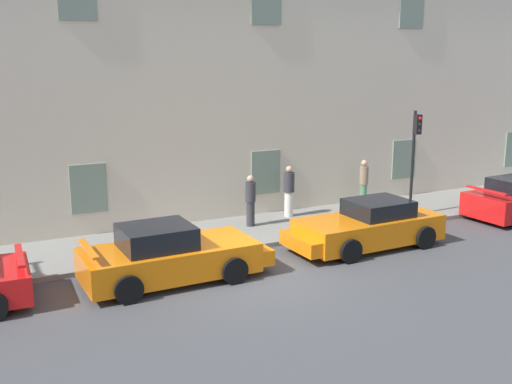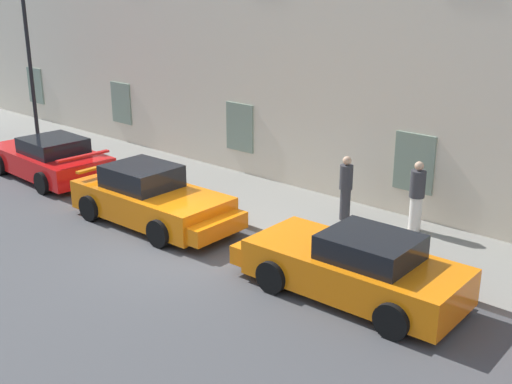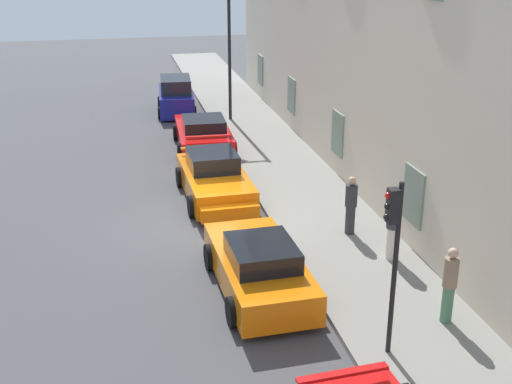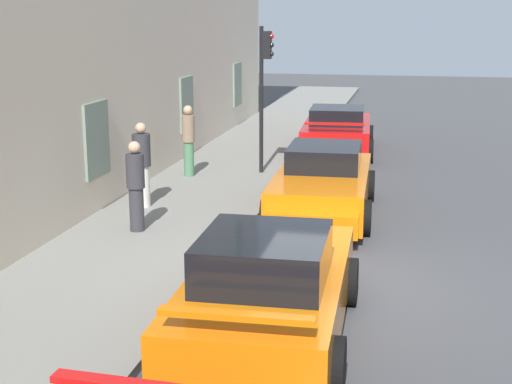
{
  "view_description": "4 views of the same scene",
  "coord_description": "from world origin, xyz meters",
  "px_view_note": "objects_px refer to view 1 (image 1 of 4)",
  "views": [
    {
      "loc": [
        -6.4,
        -13.18,
        5.55
      ],
      "look_at": [
        1.08,
        2.04,
        1.73
      ],
      "focal_mm": 42.72,
      "sensor_mm": 36.0,
      "label": 1
    },
    {
      "loc": [
        10.41,
        -9.02,
        6.06
      ],
      "look_at": [
        0.58,
        1.97,
        1.1
      ],
      "focal_mm": 45.08,
      "sensor_mm": 36.0,
      "label": 2
    },
    {
      "loc": [
        17.72,
        -2.18,
        7.85
      ],
      "look_at": [
        1.33,
        1.41,
        1.4
      ],
      "focal_mm": 46.28,
      "sensor_mm": 36.0,
      "label": 3
    },
    {
      "loc": [
        -10.66,
        -0.92,
        4.06
      ],
      "look_at": [
        1.69,
        1.71,
        1.02
      ],
      "focal_mm": 52.38,
      "sensor_mm": 36.0,
      "label": 4
    }
  ],
  "objects_px": {
    "traffic_light": "(415,145)",
    "pedestrian_bystander": "(250,200)",
    "sportscar_yellow_flank": "(175,256)",
    "pedestrian_strolling": "(364,183)",
    "sportscar_white_middle": "(365,228)",
    "pedestrian_admiring": "(289,191)"
  },
  "relations": [
    {
      "from": "traffic_light",
      "to": "pedestrian_bystander",
      "type": "distance_m",
      "value": 5.91
    },
    {
      "from": "sportscar_yellow_flank",
      "to": "pedestrian_strolling",
      "type": "distance_m",
      "value": 9.19
    },
    {
      "from": "sportscar_white_middle",
      "to": "pedestrian_admiring",
      "type": "relative_size",
      "value": 2.74
    },
    {
      "from": "sportscar_white_middle",
      "to": "pedestrian_strolling",
      "type": "xyz_separation_m",
      "value": [
        2.56,
        3.6,
        0.43
      ]
    },
    {
      "from": "traffic_light",
      "to": "pedestrian_admiring",
      "type": "bearing_deg",
      "value": 155.05
    },
    {
      "from": "sportscar_yellow_flank",
      "to": "pedestrian_strolling",
      "type": "xyz_separation_m",
      "value": [
        8.41,
        3.66,
        0.41
      ]
    },
    {
      "from": "sportscar_white_middle",
      "to": "pedestrian_strolling",
      "type": "relative_size",
      "value": 2.76
    },
    {
      "from": "traffic_light",
      "to": "pedestrian_admiring",
      "type": "distance_m",
      "value": 4.52
    },
    {
      "from": "sportscar_white_middle",
      "to": "traffic_light",
      "type": "xyz_separation_m",
      "value": [
        3.34,
        1.87,
        1.99
      ]
    },
    {
      "from": "pedestrian_admiring",
      "to": "pedestrian_strolling",
      "type": "relative_size",
      "value": 1.01
    },
    {
      "from": "sportscar_white_middle",
      "to": "pedestrian_bystander",
      "type": "xyz_separation_m",
      "value": [
        -2.21,
        3.14,
        0.39
      ]
    },
    {
      "from": "sportscar_white_middle",
      "to": "sportscar_yellow_flank",
      "type": "bearing_deg",
      "value": -179.37
    },
    {
      "from": "sportscar_yellow_flank",
      "to": "sportscar_white_middle",
      "type": "bearing_deg",
      "value": 0.63
    },
    {
      "from": "traffic_light",
      "to": "pedestrian_admiring",
      "type": "relative_size",
      "value": 2.06
    },
    {
      "from": "pedestrian_strolling",
      "to": "pedestrian_admiring",
      "type": "bearing_deg",
      "value": 178.91
    },
    {
      "from": "traffic_light",
      "to": "sportscar_white_middle",
      "type": "bearing_deg",
      "value": -150.77
    },
    {
      "from": "pedestrian_strolling",
      "to": "traffic_light",
      "type": "bearing_deg",
      "value": -65.71
    },
    {
      "from": "sportscar_white_middle",
      "to": "pedestrian_bystander",
      "type": "relative_size",
      "value": 2.87
    },
    {
      "from": "pedestrian_admiring",
      "to": "pedestrian_bystander",
      "type": "xyz_separation_m",
      "value": [
        -1.7,
        -0.52,
        -0.03
      ]
    },
    {
      "from": "sportscar_white_middle",
      "to": "traffic_light",
      "type": "height_order",
      "value": "traffic_light"
    },
    {
      "from": "traffic_light",
      "to": "pedestrian_strolling",
      "type": "distance_m",
      "value": 2.46
    },
    {
      "from": "pedestrian_strolling",
      "to": "pedestrian_bystander",
      "type": "distance_m",
      "value": 4.79
    }
  ]
}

